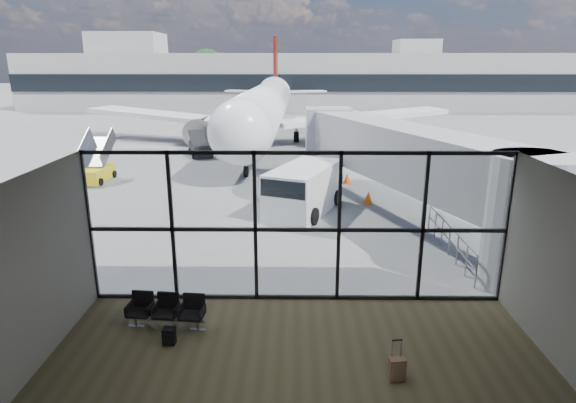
{
  "coord_description": "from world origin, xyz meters",
  "views": [
    {
      "loc": [
        -0.1,
        -13.05,
        6.84
      ],
      "look_at": [
        -0.3,
        3.0,
        2.17
      ],
      "focal_mm": 30.0,
      "sensor_mm": 36.0,
      "label": 1
    }
  ],
  "objects_px": {
    "backpack": "(169,337)",
    "belt_loader": "(200,148)",
    "seating_row": "(167,309)",
    "mobile_stairs": "(94,172)",
    "service_van": "(303,189)",
    "suitcase": "(397,369)",
    "airliner": "(265,107)"
  },
  "relations": [
    {
      "from": "service_van",
      "to": "seating_row",
      "type": "bearing_deg",
      "value": -87.75
    },
    {
      "from": "service_van",
      "to": "suitcase",
      "type": "bearing_deg",
      "value": -58.88
    },
    {
      "from": "airliner",
      "to": "seating_row",
      "type": "bearing_deg",
      "value": -90.05
    },
    {
      "from": "seating_row",
      "to": "service_van",
      "type": "distance_m",
      "value": 10.95
    },
    {
      "from": "service_van",
      "to": "belt_loader",
      "type": "distance_m",
      "value": 16.02
    },
    {
      "from": "seating_row",
      "to": "backpack",
      "type": "xyz_separation_m",
      "value": [
        0.26,
        -0.9,
        -0.29
      ]
    },
    {
      "from": "backpack",
      "to": "suitcase",
      "type": "bearing_deg",
      "value": -8.3
    },
    {
      "from": "mobile_stairs",
      "to": "service_van",
      "type": "bearing_deg",
      "value": -24.74
    },
    {
      "from": "belt_loader",
      "to": "backpack",
      "type": "bearing_deg",
      "value": -101.05
    },
    {
      "from": "suitcase",
      "to": "backpack",
      "type": "bearing_deg",
      "value": 158.11
    },
    {
      "from": "airliner",
      "to": "mobile_stairs",
      "type": "height_order",
      "value": "airliner"
    },
    {
      "from": "backpack",
      "to": "suitcase",
      "type": "distance_m",
      "value": 5.59
    },
    {
      "from": "backpack",
      "to": "mobile_stairs",
      "type": "height_order",
      "value": "mobile_stairs"
    },
    {
      "from": "seating_row",
      "to": "service_van",
      "type": "relative_size",
      "value": 0.38
    },
    {
      "from": "backpack",
      "to": "service_van",
      "type": "height_order",
      "value": "service_van"
    },
    {
      "from": "seating_row",
      "to": "suitcase",
      "type": "distance_m",
      "value": 6.11
    },
    {
      "from": "backpack",
      "to": "belt_loader",
      "type": "distance_m",
      "value": 25.59
    },
    {
      "from": "seating_row",
      "to": "backpack",
      "type": "distance_m",
      "value": 0.98
    },
    {
      "from": "belt_loader",
      "to": "seating_row",
      "type": "bearing_deg",
      "value": -101.31
    },
    {
      "from": "seating_row",
      "to": "airliner",
      "type": "relative_size",
      "value": 0.05
    },
    {
      "from": "backpack",
      "to": "service_van",
      "type": "xyz_separation_m",
      "value": [
        3.55,
        11.15,
        0.89
      ]
    },
    {
      "from": "suitcase",
      "to": "airliner",
      "type": "distance_m",
      "value": 34.68
    },
    {
      "from": "seating_row",
      "to": "airliner",
      "type": "height_order",
      "value": "airliner"
    },
    {
      "from": "backpack",
      "to": "belt_loader",
      "type": "xyz_separation_m",
      "value": [
        -3.98,
        25.28,
        0.35
      ]
    },
    {
      "from": "mobile_stairs",
      "to": "backpack",
      "type": "bearing_deg",
      "value": -61.62
    },
    {
      "from": "seating_row",
      "to": "suitcase",
      "type": "xyz_separation_m",
      "value": [
        5.68,
        -2.25,
        -0.22
      ]
    },
    {
      "from": "service_van",
      "to": "belt_loader",
      "type": "bearing_deg",
      "value": 140.65
    },
    {
      "from": "backpack",
      "to": "airliner",
      "type": "relative_size",
      "value": 0.01
    },
    {
      "from": "belt_loader",
      "to": "mobile_stairs",
      "type": "height_order",
      "value": "mobile_stairs"
    },
    {
      "from": "airliner",
      "to": "service_van",
      "type": "height_order",
      "value": "airliner"
    },
    {
      "from": "belt_loader",
      "to": "airliner",
      "type": "bearing_deg",
      "value": 39.42
    },
    {
      "from": "airliner",
      "to": "belt_loader",
      "type": "bearing_deg",
      "value": -119.27
    }
  ]
}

